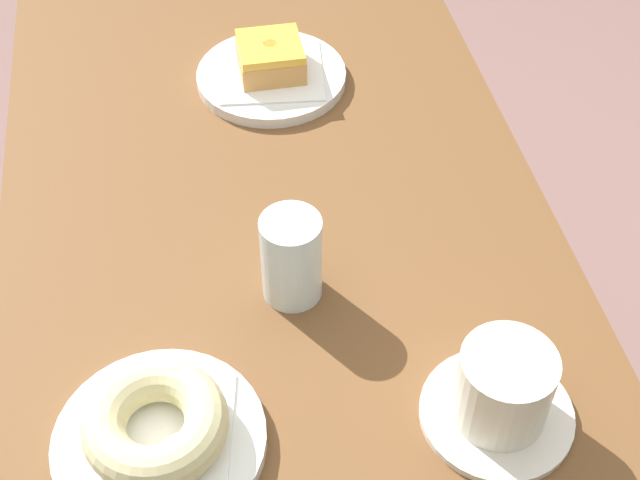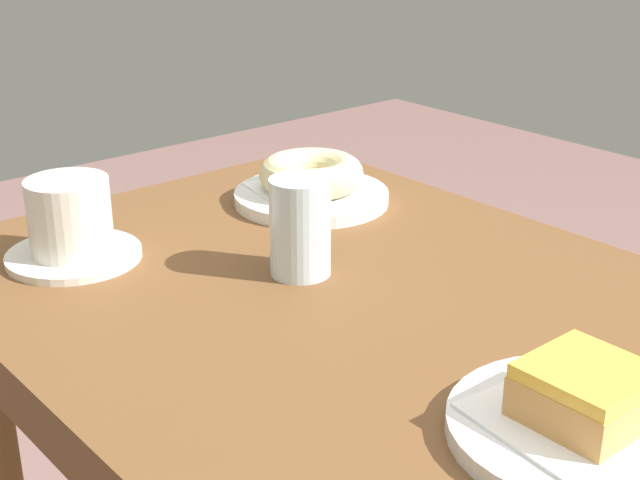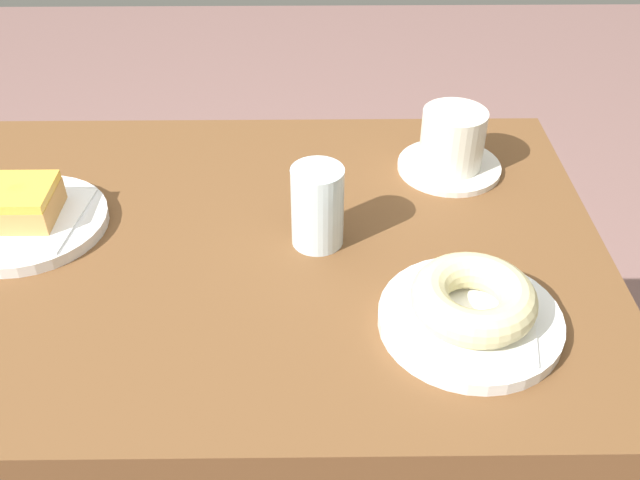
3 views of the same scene
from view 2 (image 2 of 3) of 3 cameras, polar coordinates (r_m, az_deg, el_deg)
The scene contains 9 objects.
table at distance 0.87m, azimuth 5.37°, elevation -10.67°, with size 1.00×0.61×0.78m.
plate_glazed_square at distance 0.69m, azimuth 16.13°, elevation -11.40°, with size 0.19×0.19×0.01m, color white.
napkin_glazed_square at distance 0.69m, azimuth 16.21°, elevation -10.79°, with size 0.13×0.13×0.00m, color white.
donut_glazed_square at distance 0.67m, azimuth 16.41°, elevation -9.20°, with size 0.08×0.08×0.04m.
plate_sugar_ring at distance 1.12m, azimuth -0.55°, elevation 2.74°, with size 0.19×0.19×0.02m, color white.
napkin_sugar_ring at distance 1.12m, azimuth -0.55°, elevation 3.18°, with size 0.13×0.13×0.00m, color white.
donut_sugar_ring at distance 1.11m, azimuth -0.55°, elevation 4.21°, with size 0.13×0.13×0.04m, color beige.
water_glass at distance 0.91m, azimuth -1.17°, elevation 0.85°, with size 0.06×0.06×0.10m, color silver.
coffee_cup at distance 0.98m, azimuth -15.45°, elevation 0.99°, with size 0.14×0.14×0.09m.
Camera 2 is at (0.50, -0.53, 1.16)m, focal length 50.76 mm.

